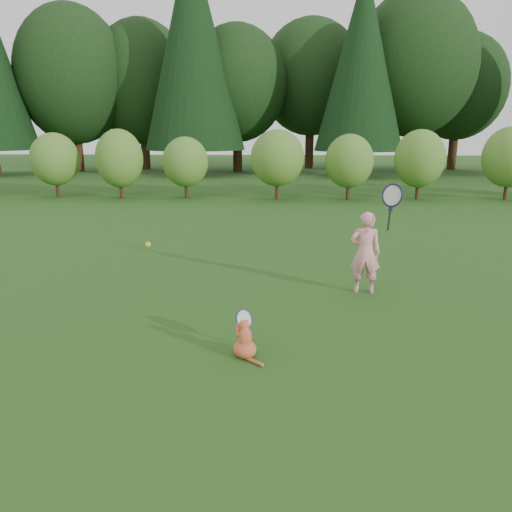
# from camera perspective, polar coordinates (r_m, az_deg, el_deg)

# --- Properties ---
(ground) EXTENTS (100.00, 100.00, 0.00)m
(ground) POSITION_cam_1_polar(r_m,az_deg,el_deg) (7.34, -1.95, -6.82)
(ground) COLOR #204914
(ground) RESTS_ON ground
(shrub_row) EXTENTS (28.00, 3.00, 2.80)m
(shrub_row) POSITION_cam_1_polar(r_m,az_deg,el_deg) (19.87, 1.54, 10.60)
(shrub_row) COLOR #4E7A26
(shrub_row) RESTS_ON ground
(woodland_backdrop) EXTENTS (48.00, 10.00, 15.00)m
(woodland_backdrop) POSITION_cam_1_polar(r_m,az_deg,el_deg) (30.22, 2.32, 23.41)
(woodland_backdrop) COLOR black
(woodland_backdrop) RESTS_ON ground
(child) EXTENTS (0.80, 0.53, 2.03)m
(child) POSITION_cam_1_polar(r_m,az_deg,el_deg) (8.35, 12.46, 0.59)
(child) COLOR pink
(child) RESTS_ON ground
(cat) EXTENTS (0.46, 0.73, 0.62)m
(cat) POSITION_cam_1_polar(r_m,az_deg,el_deg) (6.00, -1.31, -9.24)
(cat) COLOR #B84423
(cat) RESTS_ON ground
(tennis_ball) EXTENTS (0.08, 0.08, 0.08)m
(tennis_ball) POSITION_cam_1_polar(r_m,az_deg,el_deg) (6.98, -12.25, 1.29)
(tennis_ball) COLOR #C4E31A
(tennis_ball) RESTS_ON ground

